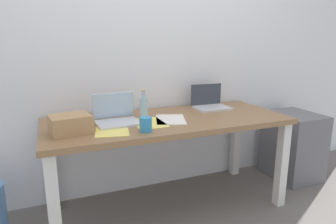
{
  "coord_description": "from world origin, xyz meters",
  "views": [
    {
      "loc": [
        -0.81,
        -1.99,
        1.29
      ],
      "look_at": [
        0.0,
        0.0,
        0.78
      ],
      "focal_mm": 31.67,
      "sensor_mm": 36.0,
      "label": 1
    }
  ],
  "objects_px": {
    "desk": "(168,130)",
    "laptop_right": "(210,104)",
    "beer_bottle": "(144,108)",
    "filing_cabinet": "(293,146)",
    "laptop_left": "(117,117)",
    "coffee_mug": "(146,124)",
    "cardboard_box": "(70,124)",
    "computer_mouse": "(98,114)"
  },
  "relations": [
    {
      "from": "desk",
      "to": "laptop_right",
      "type": "bearing_deg",
      "value": 21.98
    },
    {
      "from": "laptop_right",
      "to": "beer_bottle",
      "type": "relative_size",
      "value": 1.33
    },
    {
      "from": "beer_bottle",
      "to": "filing_cabinet",
      "type": "distance_m",
      "value": 1.57
    },
    {
      "from": "laptop_left",
      "to": "beer_bottle",
      "type": "bearing_deg",
      "value": 9.63
    },
    {
      "from": "coffee_mug",
      "to": "filing_cabinet",
      "type": "relative_size",
      "value": 0.15
    },
    {
      "from": "desk",
      "to": "laptop_left",
      "type": "xyz_separation_m",
      "value": [
        -0.38,
        0.02,
        0.13
      ]
    },
    {
      "from": "laptop_right",
      "to": "filing_cabinet",
      "type": "bearing_deg",
      "value": -9.2
    },
    {
      "from": "laptop_left",
      "to": "cardboard_box",
      "type": "height_order",
      "value": "laptop_left"
    },
    {
      "from": "desk",
      "to": "beer_bottle",
      "type": "relative_size",
      "value": 8.14
    },
    {
      "from": "beer_bottle",
      "to": "coffee_mug",
      "type": "height_order",
      "value": "beer_bottle"
    },
    {
      "from": "cardboard_box",
      "to": "coffee_mug",
      "type": "bearing_deg",
      "value": -18.57
    },
    {
      "from": "beer_bottle",
      "to": "filing_cabinet",
      "type": "bearing_deg",
      "value": -0.08
    },
    {
      "from": "laptop_left",
      "to": "beer_bottle",
      "type": "relative_size",
      "value": 1.39
    },
    {
      "from": "filing_cabinet",
      "to": "laptop_left",
      "type": "bearing_deg",
      "value": -178.87
    },
    {
      "from": "computer_mouse",
      "to": "laptop_left",
      "type": "bearing_deg",
      "value": -55.44
    },
    {
      "from": "computer_mouse",
      "to": "filing_cabinet",
      "type": "distance_m",
      "value": 1.85
    },
    {
      "from": "laptop_left",
      "to": "computer_mouse",
      "type": "relative_size",
      "value": 3.08
    },
    {
      "from": "filing_cabinet",
      "to": "coffee_mug",
      "type": "bearing_deg",
      "value": -169.06
    },
    {
      "from": "cardboard_box",
      "to": "coffee_mug",
      "type": "xyz_separation_m",
      "value": [
        0.45,
        -0.15,
        -0.01
      ]
    },
    {
      "from": "laptop_left",
      "to": "beer_bottle",
      "type": "distance_m",
      "value": 0.22
    },
    {
      "from": "coffee_mug",
      "to": "beer_bottle",
      "type": "bearing_deg",
      "value": 74.92
    },
    {
      "from": "laptop_left",
      "to": "laptop_right",
      "type": "distance_m",
      "value": 0.87
    },
    {
      "from": "cardboard_box",
      "to": "filing_cabinet",
      "type": "distance_m",
      "value": 2.08
    },
    {
      "from": "beer_bottle",
      "to": "coffee_mug",
      "type": "relative_size",
      "value": 2.33
    },
    {
      "from": "laptop_right",
      "to": "coffee_mug",
      "type": "distance_m",
      "value": 0.85
    },
    {
      "from": "laptop_right",
      "to": "coffee_mug",
      "type": "bearing_deg",
      "value": -148.63
    },
    {
      "from": "coffee_mug",
      "to": "laptop_left",
      "type": "bearing_deg",
      "value": 115.23
    },
    {
      "from": "computer_mouse",
      "to": "filing_cabinet",
      "type": "xyz_separation_m",
      "value": [
        1.79,
        -0.21,
        -0.43
      ]
    },
    {
      "from": "beer_bottle",
      "to": "coffee_mug",
      "type": "xyz_separation_m",
      "value": [
        -0.08,
        -0.31,
        -0.04
      ]
    },
    {
      "from": "filing_cabinet",
      "to": "beer_bottle",
      "type": "bearing_deg",
      "value": 179.92
    },
    {
      "from": "beer_bottle",
      "to": "filing_cabinet",
      "type": "height_order",
      "value": "beer_bottle"
    },
    {
      "from": "laptop_right",
      "to": "coffee_mug",
      "type": "height_order",
      "value": "laptop_right"
    },
    {
      "from": "cardboard_box",
      "to": "filing_cabinet",
      "type": "height_order",
      "value": "cardboard_box"
    },
    {
      "from": "desk",
      "to": "coffee_mug",
      "type": "relative_size",
      "value": 18.96
    },
    {
      "from": "laptop_right",
      "to": "beer_bottle",
      "type": "xyz_separation_m",
      "value": [
        -0.64,
        -0.14,
        0.05
      ]
    },
    {
      "from": "laptop_right",
      "to": "filing_cabinet",
      "type": "distance_m",
      "value": 0.97
    },
    {
      "from": "beer_bottle",
      "to": "cardboard_box",
      "type": "distance_m",
      "value": 0.55
    },
    {
      "from": "laptop_right",
      "to": "computer_mouse",
      "type": "height_order",
      "value": "laptop_right"
    },
    {
      "from": "cardboard_box",
      "to": "filing_cabinet",
      "type": "bearing_deg",
      "value": 4.34
    },
    {
      "from": "laptop_right",
      "to": "cardboard_box",
      "type": "xyz_separation_m",
      "value": [
        -1.17,
        -0.29,
        0.02
      ]
    },
    {
      "from": "laptop_right",
      "to": "cardboard_box",
      "type": "distance_m",
      "value": 1.21
    },
    {
      "from": "desk",
      "to": "laptop_left",
      "type": "height_order",
      "value": "laptop_left"
    }
  ]
}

